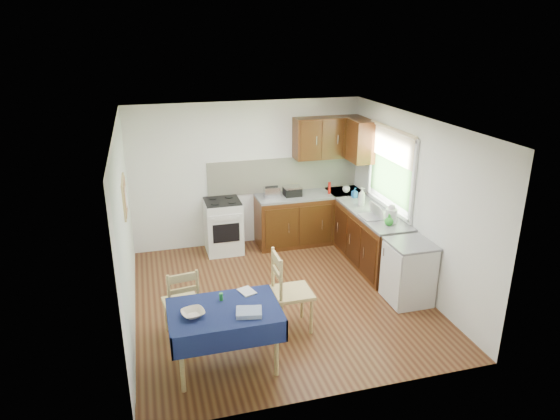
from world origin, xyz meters
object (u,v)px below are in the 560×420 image
object	(u,v)px
toaster	(272,192)
kettle	(391,215)
dish_rack	(376,215)
dining_table	(224,317)
chair_near	(288,289)
sandwich_press	(292,191)
chair_far	(182,301)

from	to	relation	value
toaster	kettle	xyz separation A→B (m)	(1.41, -1.62, 0.04)
dish_rack	kettle	bearing A→B (deg)	-65.50
dining_table	toaster	bearing A→B (deg)	51.66
toaster	kettle	bearing A→B (deg)	-51.47
dining_table	chair_near	xyz separation A→B (m)	(0.89, 0.54, -0.07)
toaster	chair_near	bearing A→B (deg)	-102.38
toaster	sandwich_press	bearing A→B (deg)	-2.68
chair_near	toaster	xyz separation A→B (m)	(0.45, 2.56, 0.43)
sandwich_press	chair_far	bearing A→B (deg)	-156.05
dining_table	chair_far	xyz separation A→B (m)	(-0.41, 0.70, -0.13)
kettle	toaster	bearing A→B (deg)	130.94
sandwich_press	toaster	bearing A→B (deg)	155.18
chair_near	dish_rack	size ratio (longest dim) A/B	2.33
dish_rack	kettle	size ratio (longest dim) A/B	1.59
chair_near	kettle	size ratio (longest dim) A/B	3.69
chair_near	dish_rack	world-z (taller)	dish_rack
dining_table	toaster	distance (m)	3.39
chair_far	chair_near	world-z (taller)	chair_near
toaster	sandwich_press	world-z (taller)	toaster
chair_far	kettle	distance (m)	3.29
chair_near	toaster	distance (m)	2.63
toaster	dining_table	bearing A→B (deg)	-115.80
chair_far	dish_rack	size ratio (longest dim) A/B	2.07
sandwich_press	dish_rack	distance (m)	1.63
chair_near	sandwich_press	bearing A→B (deg)	-17.94
chair_near	toaster	size ratio (longest dim) A/B	4.06
chair_near	sandwich_press	distance (m)	2.72
kettle	dining_table	bearing A→B (deg)	-151.80
chair_far	kettle	size ratio (longest dim) A/B	3.29
chair_far	dish_rack	distance (m)	3.25
chair_far	sandwich_press	bearing A→B (deg)	-139.61
kettle	chair_near	bearing A→B (deg)	-153.30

